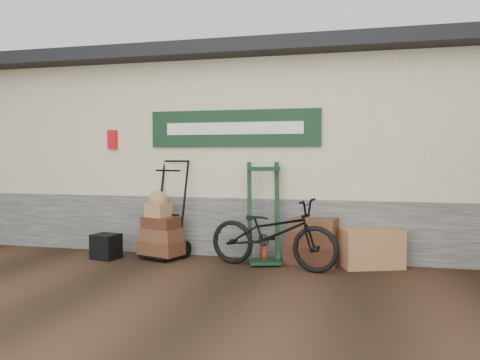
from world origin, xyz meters
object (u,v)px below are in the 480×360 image
Objects in this scene: suitcase_stack at (313,240)px; green_barrow at (264,213)px; wicker_hamper at (370,247)px; bicycle at (273,229)px; black_trunk at (106,246)px; porter_trolley at (168,208)px.

green_barrow is at bearing -168.47° from suitcase_stack.
wicker_hamper is 0.44× the size of bicycle.
suitcase_stack is at bearing -39.23° from bicycle.
green_barrow reaches higher than black_trunk.
suitcase_stack is 0.92× the size of wicker_hamper.
black_trunk is at bearing -140.08° from porter_trolley.
green_barrow is at bearing -174.59° from wicker_hamper.
suitcase_stack is 0.69m from bicycle.
suitcase_stack is at bearing 8.10° from black_trunk.
suitcase_stack reaches higher than wicker_hamper.
wicker_hamper reaches higher than black_trunk.
porter_trolley reaches higher than suitcase_stack.
porter_trolley is 1.04× the size of green_barrow.
suitcase_stack is 0.41× the size of bicycle.
wicker_hamper is 2.19× the size of black_trunk.
bicycle is (1.66, -0.32, -0.22)m from porter_trolley.
green_barrow is (1.48, -0.05, -0.03)m from porter_trolley.
suitcase_stack is at bearing -5.36° from green_barrow.
porter_trolley reaches higher than green_barrow.
porter_trolley is at bearing 161.22° from green_barrow.
green_barrow is at bearing 44.34° from bicycle.
wicker_hamper is (1.48, 0.14, -0.46)m from green_barrow.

